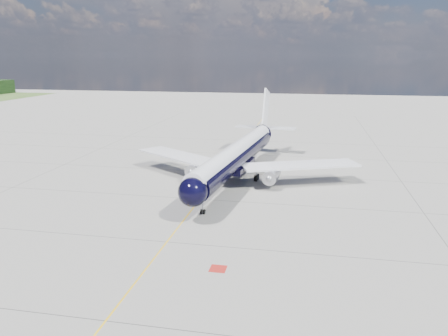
{
  "coord_description": "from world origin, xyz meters",
  "views": [
    {
      "loc": [
        14.65,
        -47.37,
        19.9
      ],
      "look_at": [
        2.93,
        12.94,
        4.0
      ],
      "focal_mm": 35.0,
      "sensor_mm": 36.0,
      "label": 1
    }
  ],
  "objects": [
    {
      "name": "red_marking",
      "position": [
        6.8,
        -10.0,
        0.0
      ],
      "size": [
        1.6,
        1.6,
        0.01
      ],
      "primitive_type": "cube",
      "color": "maroon",
      "rests_on": "ground"
    },
    {
      "name": "ground",
      "position": [
        0.0,
        30.0,
        0.0
      ],
      "size": [
        320.0,
        320.0,
        0.0
      ],
      "primitive_type": "plane",
      "color": "gray",
      "rests_on": "ground"
    },
    {
      "name": "taxiway_centerline",
      "position": [
        0.0,
        25.0,
        0.0
      ],
      "size": [
        0.16,
        160.0,
        0.01
      ],
      "primitive_type": "cube",
      "color": "#E8AF0C",
      "rests_on": "ground"
    },
    {
      "name": "main_airliner",
      "position": [
        3.71,
        21.25,
        4.22
      ],
      "size": [
        38.42,
        47.02,
        13.59
      ],
      "rotation": [
        0.0,
        0.0,
        -0.11
      ],
      "color": "black",
      "rests_on": "ground"
    }
  ]
}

